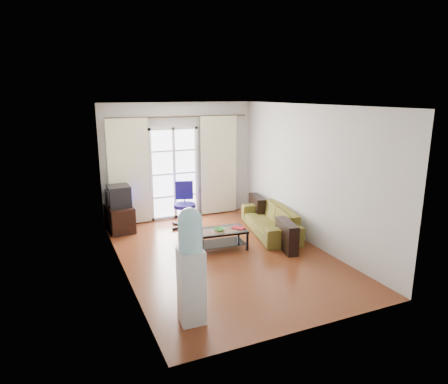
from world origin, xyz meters
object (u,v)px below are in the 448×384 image
at_px(sofa, 270,220).
at_px(tv_stand, 120,219).
at_px(coffee_table, 221,237).
at_px(water_cooler, 191,264).
at_px(crt_tv, 118,196).
at_px(task_chair, 185,214).

bearing_deg(sofa, tv_stand, -104.30).
bearing_deg(coffee_table, tv_stand, 131.26).
height_order(coffee_table, water_cooler, water_cooler).
xyz_separation_m(sofa, crt_tv, (-2.90, 1.44, 0.49)).
height_order(coffee_table, task_chair, task_chair).
bearing_deg(sofa, task_chair, -114.61).
xyz_separation_m(crt_tv, task_chair, (1.37, -0.32, -0.48)).
xyz_separation_m(coffee_table, water_cooler, (-1.34, -2.14, 0.56)).
relative_size(crt_tv, task_chair, 0.50).
xyz_separation_m(coffee_table, tv_stand, (-1.59, 1.82, 0.03)).
distance_m(crt_tv, task_chair, 1.49).
bearing_deg(task_chair, tv_stand, -174.30).
distance_m(crt_tv, water_cooler, 4.00).
height_order(sofa, water_cooler, water_cooler).
xyz_separation_m(tv_stand, task_chair, (1.37, -0.29, 0.02)).
relative_size(coffee_table, task_chair, 0.99).
relative_size(coffee_table, tv_stand, 1.32).
bearing_deg(tv_stand, sofa, -31.23).
height_order(task_chair, water_cooler, water_cooler).
relative_size(tv_stand, task_chair, 0.75).
xyz_separation_m(sofa, task_chair, (-1.53, 1.12, 0.01)).
xyz_separation_m(crt_tv, water_cooler, (0.25, -3.99, 0.04)).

